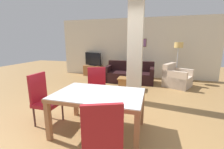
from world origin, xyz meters
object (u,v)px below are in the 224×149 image
dining_table (99,101)px  sofa (130,75)px  dining_chair_far_left (97,88)px  tv_stand (93,70)px  tv_screen (93,59)px  armchair (176,79)px  coffee_table (128,83)px  floor_lamp (178,49)px  dining_chair_near_right (102,139)px  dining_chair_head_left (44,97)px  bottle (127,75)px

dining_table → sofa: size_ratio=0.80×
dining_chair_far_left → tv_stand: (-1.58, 3.54, -0.30)m
dining_table → dining_chair_far_left: dining_chair_far_left is taller
dining_chair_far_left → tv_screen: size_ratio=1.08×
armchair → coffee_table: armchair is taller
sofa → tv_stand: size_ratio=2.17×
sofa → floor_lamp: size_ratio=1.20×
sofa → dining_chair_near_right: bearing=95.0°
sofa → tv_screen: bearing=-20.8°
tv_stand → floor_lamp: size_ratio=0.55×
dining_chair_head_left → bottle: (1.22, 2.74, -0.04)m
sofa → coffee_table: 1.01m
dining_chair_far_left → bottle: dining_chair_far_left is taller
dining_table → armchair: armchair is taller
bottle → tv_stand: size_ratio=0.32×
armchair → tv_stand: 3.85m
dining_table → dining_chair_far_left: (-0.39, 0.90, -0.05)m
coffee_table → sofa: bearing=96.1°
sofa → tv_stand: 2.08m
floor_lamp → sofa: bearing=-165.3°
tv_screen → armchair: bearing=-170.9°
dining_table → floor_lamp: floor_lamp is taller
dining_chair_near_right → sofa: size_ratio=0.53×
dining_chair_near_right → floor_lamp: (1.46, 5.14, 0.82)m
dining_table → tv_screen: size_ratio=1.64×
coffee_table → dining_table: bearing=-91.8°
armchair → floor_lamp: 1.28m
tv_screen → dining_chair_far_left: bearing=137.1°
dining_chair_far_left → armchair: size_ratio=0.89×
dining_chair_far_left → dining_chair_head_left: 1.20m
dining_table → bottle: (0.04, 2.74, -0.09)m
tv_stand → tv_screen: bearing=0.0°
dining_chair_far_left → armchair: dining_chair_far_left is taller
dining_chair_near_right → tv_stand: 5.89m
armchair → bottle: bearing=-39.1°
coffee_table → dining_chair_far_left: bearing=-104.7°
dining_chair_far_left → tv_screen: 3.88m
tv_stand → dining_table: bearing=-66.2°
sofa → dining_chair_head_left: bearing=72.6°
dining_chair_head_left → dining_chair_far_left: bearing=138.7°
sofa → floor_lamp: (1.87, 0.49, 1.08)m
dining_chair_far_left → dining_chair_head_left: bearing=25.6°
sofa → bottle: bearing=93.7°
sofa → coffee_table: sofa is taller
dining_table → sofa: (-0.02, 3.71, -0.32)m
dining_chair_near_right → tv_stand: dining_chair_near_right is taller
dining_chair_head_left → armchair: (2.96, 3.51, -0.26)m
bottle → floor_lamp: bearing=38.9°
coffee_table → tv_screen: 2.75m
tv_screen → tv_stand: bearing=-0.0°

